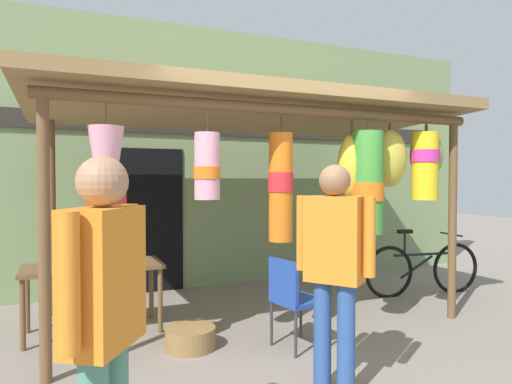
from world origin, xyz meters
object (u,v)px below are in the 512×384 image
vendor_in_orange (104,310)px  customer_foreground (334,259)px  wicker_basket_by_table (190,338)px  parked_bicycle (423,269)px  display_table (94,272)px  folding_chair (292,295)px  flower_heap_on_table (90,258)px

vendor_in_orange → customer_foreground: 1.76m
wicker_basket_by_table → parked_bicycle: parked_bicycle is taller
display_table → vendor_in_orange: size_ratio=0.81×
display_table → wicker_basket_by_table: size_ratio=2.91×
folding_chair → vendor_in_orange: bearing=-138.3°
display_table → customer_foreground: 2.61m
display_table → customer_foreground: bearing=-53.6°
flower_heap_on_table → folding_chair: 2.10m
vendor_in_orange → parked_bicycle: bearing=31.3°
flower_heap_on_table → folding_chair: size_ratio=0.79×
display_table → folding_chair: folding_chair is taller
folding_chair → wicker_basket_by_table: size_ratio=1.80×
flower_heap_on_table → wicker_basket_by_table: bearing=-45.1°
vendor_in_orange → customer_foreground: (1.63, 0.67, 0.00)m
flower_heap_on_table → customer_foreground: customer_foreground is taller
display_table → vendor_in_orange: 2.78m
display_table → wicker_basket_by_table: bearing=-45.4°
wicker_basket_by_table → customer_foreground: 1.72m
folding_chair → flower_heap_on_table: bearing=144.4°
wicker_basket_by_table → vendor_in_orange: size_ratio=0.28×
display_table → parked_bicycle: (4.22, -0.13, -0.28)m
flower_heap_on_table → parked_bicycle: bearing=-2.0°
wicker_basket_by_table → customer_foreground: size_ratio=0.28×
parked_bicycle → wicker_basket_by_table: bearing=-168.7°
folding_chair → vendor_in_orange: size_ratio=0.50×
vendor_in_orange → customer_foreground: bearing=22.3°
display_table → wicker_basket_by_table: (0.80, -0.81, -0.52)m
folding_chair → customer_foreground: bearing=-98.0°
display_table → parked_bicycle: bearing=-1.7°
display_table → flower_heap_on_table: (-0.03, 0.03, 0.14)m
parked_bicycle → customer_foreground: size_ratio=1.04×
wicker_basket_by_table → vendor_in_orange: 2.32m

